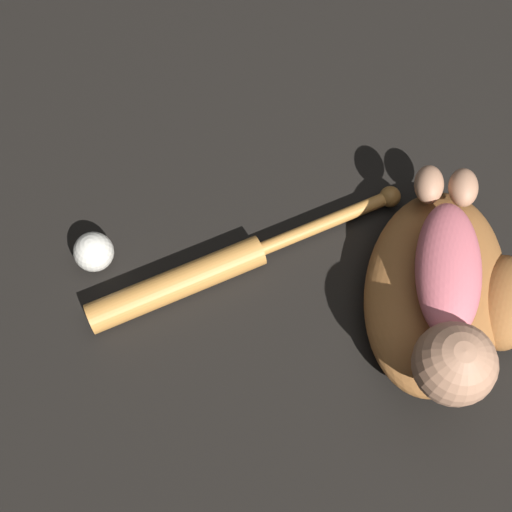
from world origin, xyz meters
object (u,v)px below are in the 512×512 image
Objects in this scene: baby_figure at (451,303)px; baseball at (94,252)px; baseball_glove at (447,291)px; baseball_bat at (209,271)px.

baseball is (0.13, -0.56, -0.11)m from baby_figure.
baby_figure is 0.59m from baseball.
baseball is at bearing -77.09° from baby_figure.
baseball_glove is 0.39m from baseball_bat.
baby_figure is (0.06, 0.00, 0.10)m from baseball_glove.
baseball_glove reaches higher than baseball_bat.
baseball_glove is at bearing -176.18° from baby_figure.
baseball_bat is (0.07, -0.37, -0.12)m from baby_figure.
baseball_glove is 0.11m from baby_figure.
baseball is at bearing -71.11° from baseball_glove.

